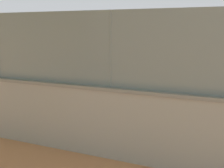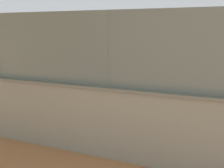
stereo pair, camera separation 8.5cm
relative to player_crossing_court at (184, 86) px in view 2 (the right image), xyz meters
The scene contains 5 objects.
ground_plane 7.87m from the player_crossing_court, 78.70° to the right, with size 260.00×260.00×0.00m, color #B27247.
perimeter_wall 4.92m from the player_crossing_court, 101.19° to the left, with size 24.17×0.98×1.69m.
fence_panel_on_wall 5.17m from the player_crossing_court, 101.19° to the left, with size 23.75×0.64×1.74m.
player_crossing_court is the anchor object (origin of this frame).
sports_ball 1.76m from the player_crossing_court, 158.24° to the left, with size 0.08×0.08×0.08m, color #3399D8.
Camera 2 is at (-3.79, 18.85, 3.01)m, focal length 50.08 mm.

